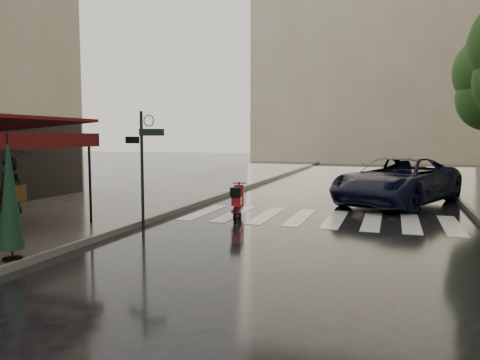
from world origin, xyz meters
The scene contains 11 objects.
ground centered at (0.00, 0.00, 0.00)m, with size 120.00×120.00×0.00m, color black.
sidewalk_near centered at (-4.50, 12.00, 0.06)m, with size 6.00×60.00×0.12m, color #38332D.
curb_near centered at (-1.45, 12.00, 0.07)m, with size 0.12×60.00×0.16m, color #595651.
curb_far centered at (7.45, 12.00, 0.07)m, with size 0.12×60.00×0.16m, color #595651.
crosswalk centered at (2.98, 6.00, 0.01)m, with size 7.85×3.20×0.01m.
signpost centered at (-1.19, 3.00, 1.83)m, with size 1.17×0.29×3.10m.
backdrop_building centered at (3.00, 38.00, 10.00)m, with size 22.00×6.00×20.00m, color tan.
pedestrian_with_umbrella centered at (-3.48, 0.84, 1.81)m, with size 1.08×1.11×2.54m.
scooter centered at (0.71, 5.19, 0.48)m, with size 0.60×1.54×1.03m.
parked_car centered at (5.25, 9.86, 0.85)m, with size 2.83×6.14×1.71m, color black.
parasol_back centered at (-1.65, -1.03, 1.40)m, with size 0.44×0.44×2.38m.
Camera 1 is at (5.10, -7.86, 2.43)m, focal length 35.00 mm.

